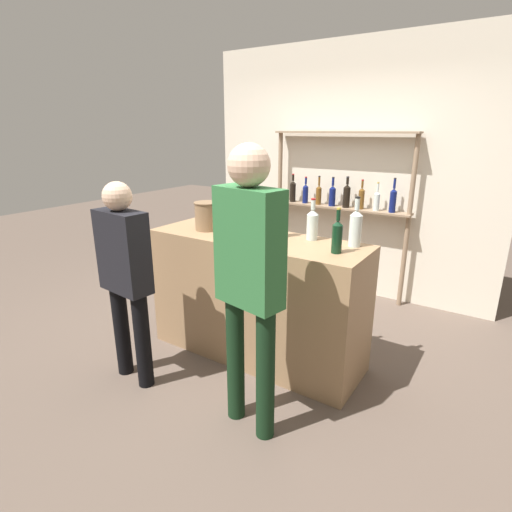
% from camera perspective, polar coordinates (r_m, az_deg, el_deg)
% --- Properties ---
extents(ground_plane, '(16.00, 16.00, 0.00)m').
position_cam_1_polar(ground_plane, '(3.60, 0.00, -13.68)').
color(ground_plane, brown).
extents(bar_counter, '(1.81, 0.60, 1.05)m').
position_cam_1_polar(bar_counter, '(3.35, 0.00, -6.00)').
color(bar_counter, '#997551').
rests_on(bar_counter, ground_plane).
extents(back_wall, '(3.41, 0.12, 2.80)m').
position_cam_1_polar(back_wall, '(4.80, 12.83, 11.60)').
color(back_wall, beige).
rests_on(back_wall, ground_plane).
extents(back_shelf, '(1.61, 0.18, 1.85)m').
position_cam_1_polar(back_shelf, '(4.66, 11.84, 8.88)').
color(back_shelf, '#897056').
rests_on(back_shelf, ground_plane).
extents(counter_bottle_0, '(0.09, 0.09, 0.32)m').
position_cam_1_polar(counter_bottle_0, '(3.11, 8.06, 4.59)').
color(counter_bottle_0, silver).
rests_on(counter_bottle_0, bar_counter).
extents(counter_bottle_1, '(0.09, 0.09, 0.37)m').
position_cam_1_polar(counter_bottle_1, '(2.99, 14.03, 4.03)').
color(counter_bottle_1, silver).
rests_on(counter_bottle_1, bar_counter).
extents(counter_bottle_2, '(0.09, 0.09, 0.38)m').
position_cam_1_polar(counter_bottle_2, '(3.17, 3.52, 5.34)').
color(counter_bottle_2, black).
rests_on(counter_bottle_2, bar_counter).
extents(counter_bottle_3, '(0.07, 0.07, 0.32)m').
position_cam_1_polar(counter_bottle_3, '(2.80, 11.51, 2.86)').
color(counter_bottle_3, black).
rests_on(counter_bottle_3, bar_counter).
extents(counter_bottle_4, '(0.07, 0.07, 0.34)m').
position_cam_1_polar(counter_bottle_4, '(3.01, -0.68, 4.43)').
color(counter_bottle_4, black).
rests_on(counter_bottle_4, bar_counter).
extents(wine_glass, '(0.08, 0.08, 0.16)m').
position_cam_1_polar(wine_glass, '(3.10, -3.76, 4.43)').
color(wine_glass, silver).
rests_on(wine_glass, bar_counter).
extents(ice_bucket, '(0.22, 0.22, 0.24)m').
position_cam_1_polar(ice_bucket, '(3.42, -7.01, 5.70)').
color(ice_bucket, '#846647').
rests_on(ice_bucket, bar_counter).
extents(customer_left, '(0.43, 0.22, 1.54)m').
position_cam_1_polar(customer_left, '(3.03, -18.20, -1.95)').
color(customer_left, black).
rests_on(customer_left, ground_plane).
extents(customer_right, '(0.45, 0.26, 1.81)m').
position_cam_1_polar(customer_right, '(2.33, -0.95, -2.13)').
color(customer_right, black).
rests_on(customer_right, ground_plane).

